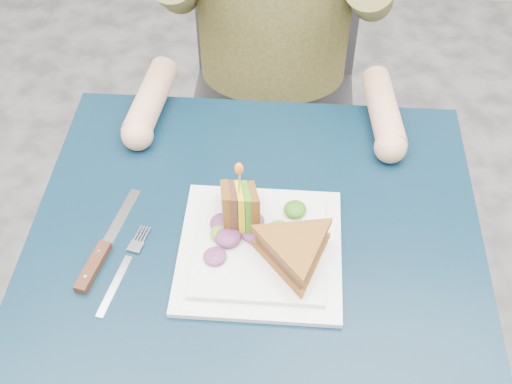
# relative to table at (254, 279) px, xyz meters

# --- Properties ---
(table) EXTENTS (0.75, 0.75, 0.73)m
(table) POSITION_rel_table_xyz_m (0.00, 0.00, 0.00)
(table) COLOR black
(table) RESTS_ON ground
(chair) EXTENTS (0.42, 0.40, 0.93)m
(chair) POSITION_rel_table_xyz_m (0.00, 0.72, -0.11)
(chair) COLOR #47474C
(chair) RESTS_ON ground
(plate) EXTENTS (0.26, 0.26, 0.02)m
(plate) POSITION_rel_table_xyz_m (0.01, -0.00, 0.09)
(plate) COLOR white
(plate) RESTS_ON table
(sandwich_flat) EXTENTS (0.21, 0.21, 0.05)m
(sandwich_flat) POSITION_rel_table_xyz_m (0.07, -0.03, 0.12)
(sandwich_flat) COLOR brown
(sandwich_flat) RESTS_ON plate
(sandwich_upright) EXTENTS (0.08, 0.13, 0.13)m
(sandwich_upright) POSITION_rel_table_xyz_m (-0.02, 0.04, 0.13)
(sandwich_upright) COLOR brown
(sandwich_upright) RESTS_ON plate
(fork) EXTENTS (0.05, 0.18, 0.01)m
(fork) POSITION_rel_table_xyz_m (-0.20, -0.05, 0.08)
(fork) COLOR silver
(fork) RESTS_ON table
(knife) EXTENTS (0.06, 0.22, 0.02)m
(knife) POSITION_rel_table_xyz_m (-0.25, -0.03, 0.09)
(knife) COLOR silver
(knife) RESTS_ON table
(toothpick) EXTENTS (0.01, 0.01, 0.06)m
(toothpick) POSITION_rel_table_xyz_m (-0.02, 0.04, 0.20)
(toothpick) COLOR tan
(toothpick) RESTS_ON sandwich_upright
(toothpick_frill) EXTENTS (0.01, 0.01, 0.02)m
(toothpick_frill) POSITION_rel_table_xyz_m (-0.02, 0.04, 0.23)
(toothpick_frill) COLOR orange
(toothpick_frill) RESTS_ON sandwich_upright
(lettuce_spill) EXTENTS (0.15, 0.13, 0.02)m
(lettuce_spill) POSITION_rel_table_xyz_m (0.02, 0.01, 0.11)
(lettuce_spill) COLOR #337A14
(lettuce_spill) RESTS_ON plate
(onion_ring) EXTENTS (0.04, 0.04, 0.02)m
(onion_ring) POSITION_rel_table_xyz_m (0.03, 0.00, 0.11)
(onion_ring) COLOR #9E4C7A
(onion_ring) RESTS_ON plate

